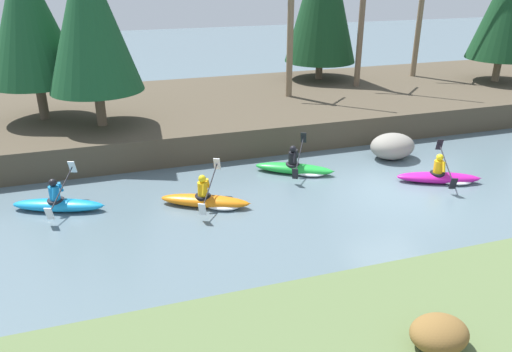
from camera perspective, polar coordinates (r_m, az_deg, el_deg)
name	(u,v)px	position (r m, az deg, el deg)	size (l,w,h in m)	color
ground_plane	(396,194)	(16.40, 15.69, -1.96)	(90.00, 90.00, 0.00)	slate
riverbank_far	(290,105)	(23.84, 3.96, 8.11)	(44.00, 9.55, 1.10)	#4C4233
conifer_tree_far_left	(28,17)	(20.72, -24.64, 16.22)	(3.43, 3.43, 6.29)	brown
conifer_tree_left	(89,18)	(19.03, -18.54, 16.76)	(3.36, 3.36, 6.44)	brown
conifer_tree_centre	(509,3)	(28.53, 26.99, 17.21)	(3.36, 3.36, 6.52)	#7A664C
bare_tree_upstream	(290,34)	(22.78, 3.94, 15.91)	(3.25, 3.21, 5.87)	#7A664C
bare_tree_mid_upstream	(361,18)	(25.24, 11.96, 17.25)	(3.77, 3.72, 6.86)	brown
bare_tree_mid_downstream	(421,4)	(28.40, 18.34, 18.15)	(4.27, 4.22, 7.82)	#7A664C
shrub_clump_nearest	(439,334)	(9.13, 20.21, -16.54)	(1.00, 0.84, 0.54)	brown
kayaker_lead	(442,177)	(17.63, 20.48, -0.10)	(2.73, 1.99, 1.20)	#C61999
kayaker_middle	(297,168)	(17.29, 4.73, 0.91)	(2.63, 1.97, 1.20)	green
kayaker_trailing	(209,200)	(14.98, -5.44, -2.78)	(2.68, 1.93, 1.20)	orange
kayaker_far_back	(59,204)	(15.77, -21.63, -2.94)	(2.74, 2.00, 1.20)	#1993D6
boulder_midstream	(392,146)	(19.17, 15.32, 3.30)	(1.69, 1.32, 0.95)	gray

